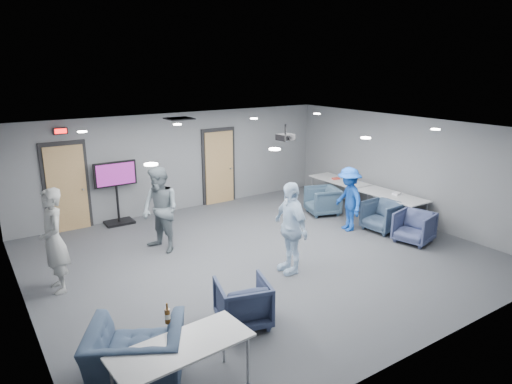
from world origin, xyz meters
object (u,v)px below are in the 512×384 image
chair_front_b (136,355)px  projector (285,137)px  person_a (54,241)px  table_right_a (339,181)px  chair_front_a (243,302)px  table_right_b (391,196)px  tv_stand (117,189)px  bottle_front (167,316)px  person_b (160,210)px  person_c (290,228)px  chair_right_b (383,216)px  chair_right_a (322,201)px  chair_right_c (414,227)px  person_d (349,199)px  bottle_right (348,178)px  table_front_left (182,349)px

chair_front_b → projector: projector is taller
person_a → table_right_a: size_ratio=1.04×
chair_front_b → projector: (4.56, 2.91, 2.02)m
chair_front_a → table_right_b: chair_front_a is taller
table_right_b → tv_stand: (-5.87, 3.78, 0.23)m
projector → bottle_front: bearing=-151.7°
person_b → tv_stand: (-0.23, 2.28, -0.01)m
person_c → table_right_a: 4.82m
chair_right_b → chair_right_a: bearing=-171.9°
chair_right_a → chair_right_c: chair_right_a is taller
table_right_a → person_b: bearing=94.0°
person_a → person_d: size_ratio=1.21×
chair_right_a → tv_stand: tv_stand is taller
table_right_a → chair_front_a: bearing=124.0°
person_a → projector: bearing=85.3°
chair_right_c → bottle_right: size_ratio=3.56×
person_c → table_right_a: bearing=131.4°
person_a → tv_stand: size_ratio=1.17×
table_right_b → bottle_right: bearing=-2.9°
chair_right_b → chair_front_a: 5.34m
chair_front_a → table_front_left: size_ratio=0.46×
person_b → table_right_b: (5.64, -1.51, -0.25)m
person_a → table_right_b: person_a is taller
person_a → person_c: size_ratio=1.05×
chair_right_a → table_right_a: (1.01, 0.42, 0.31)m
chair_right_c → chair_front_a: 5.13m
person_d → person_b: bearing=-91.0°
person_d → bottle_right: 2.02m
person_d → projector: bearing=-86.3°
person_b → chair_right_c: bearing=43.5°
person_a → table_right_a: person_a is taller
tv_stand → projector: bearing=-48.4°
chair_front_a → table_front_left: 1.82m
bottle_right → tv_stand: bearing=160.2°
person_d → tv_stand: bearing=-112.4°
table_front_left → projector: bearing=36.0°
table_right_a → tv_stand: (-5.87, 1.88, 0.23)m
table_front_left → chair_right_a: bearing=31.6°
table_right_a → tv_stand: bearing=72.2°
chair_front_b → person_b: bearing=-87.4°
chair_right_c → chair_front_a: bearing=-95.5°
chair_right_a → bottle_front: 7.29m
person_b → person_c: size_ratio=1.03×
person_b → person_c: 2.91m
table_right_b → person_b: bearing=75.0°
bottle_right → chair_front_b: bearing=-152.5°
person_a → chair_right_c: bearing=72.5°
person_b → table_right_a: bearing=76.3°
chair_right_a → table_front_left: (-6.20, -4.44, 0.31)m
bottle_right → table_front_left: bearing=-147.8°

